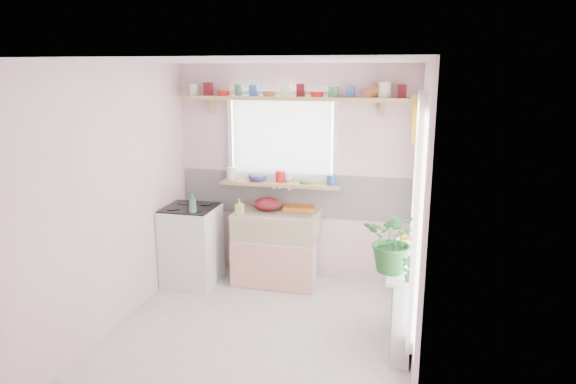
# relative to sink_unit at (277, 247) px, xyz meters

# --- Properties ---
(room) EXTENTS (3.20, 3.20, 3.20)m
(room) POSITION_rel_sink_unit_xyz_m (0.81, -0.43, 0.94)
(room) COLOR silver
(room) RESTS_ON ground
(sink_unit) EXTENTS (0.95, 0.65, 1.11)m
(sink_unit) POSITION_rel_sink_unit_xyz_m (0.00, 0.00, 0.00)
(sink_unit) COLOR white
(sink_unit) RESTS_ON ground
(cooker) EXTENTS (0.58, 0.58, 0.93)m
(cooker) POSITION_rel_sink_unit_xyz_m (-0.95, -0.24, 0.03)
(cooker) COLOR white
(cooker) RESTS_ON ground
(radiator_ledge) EXTENTS (0.22, 0.95, 0.78)m
(radiator_ledge) POSITION_rel_sink_unit_xyz_m (1.45, -1.09, -0.03)
(radiator_ledge) COLOR white
(radiator_ledge) RESTS_ON ground
(windowsill) EXTENTS (1.40, 0.22, 0.04)m
(windowsill) POSITION_rel_sink_unit_xyz_m (-0.00, 0.19, 0.71)
(windowsill) COLOR tan
(windowsill) RESTS_ON room
(pine_shelf) EXTENTS (2.52, 0.24, 0.04)m
(pine_shelf) POSITION_rel_sink_unit_xyz_m (0.15, 0.18, 1.69)
(pine_shelf) COLOR tan
(pine_shelf) RESTS_ON room
(shelf_crockery) EXTENTS (2.47, 0.11, 0.12)m
(shelf_crockery) POSITION_rel_sink_unit_xyz_m (0.15, 0.18, 1.76)
(shelf_crockery) COLOR silver
(shelf_crockery) RESTS_ON pine_shelf
(sill_crockery) EXTENTS (1.35, 0.11, 0.12)m
(sill_crockery) POSITION_rel_sink_unit_xyz_m (-0.00, 0.19, 0.78)
(sill_crockery) COLOR silver
(sill_crockery) RESTS_ON windowsill
(dish_tray) EXTENTS (0.39, 0.31, 0.04)m
(dish_tray) POSITION_rel_sink_unit_xyz_m (0.22, 0.21, 0.44)
(dish_tray) COLOR orange
(dish_tray) RESTS_ON sink_unit
(colander) EXTENTS (0.41, 0.41, 0.14)m
(colander) POSITION_rel_sink_unit_xyz_m (-0.12, 0.07, 0.49)
(colander) COLOR maroon
(colander) RESTS_ON sink_unit
(jade_plant) EXTENTS (0.56, 0.51, 0.55)m
(jade_plant) POSITION_rel_sink_unit_xyz_m (1.36, -1.30, 0.62)
(jade_plant) COLOR #265F27
(jade_plant) RESTS_ON radiator_ledge
(fruit_bowl) EXTENTS (0.34, 0.34, 0.07)m
(fruit_bowl) POSITION_rel_sink_unit_xyz_m (1.48, -0.69, 0.38)
(fruit_bowl) COLOR white
(fruit_bowl) RESTS_ON radiator_ledge
(herb_pot) EXTENTS (0.13, 0.10, 0.21)m
(herb_pot) POSITION_rel_sink_unit_xyz_m (1.48, -1.49, 0.45)
(herb_pot) COLOR #2B6327
(herb_pot) RESTS_ON radiator_ledge
(soap_bottle_sink) EXTENTS (0.08, 0.08, 0.18)m
(soap_bottle_sink) POSITION_rel_sink_unit_xyz_m (-0.38, -0.19, 0.51)
(soap_bottle_sink) COLOR #D2D15D
(soap_bottle_sink) RESTS_ON sink_unit
(sill_cup) EXTENTS (0.14, 0.14, 0.09)m
(sill_cup) POSITION_rel_sink_unit_xyz_m (0.07, 0.25, 0.77)
(sill_cup) COLOR white
(sill_cup) RESTS_ON windowsill
(sill_bowl) EXTENTS (0.24, 0.24, 0.07)m
(sill_bowl) POSITION_rel_sink_unit_xyz_m (-0.28, 0.20, 0.76)
(sill_bowl) COLOR #3448AB
(sill_bowl) RESTS_ON windowsill
(shelf_vase) EXTENTS (0.21, 0.21, 0.17)m
(shelf_vase) POSITION_rel_sink_unit_xyz_m (1.03, 0.24, 1.79)
(shelf_vase) COLOR #B76738
(shelf_vase) RESTS_ON pine_shelf
(cooker_bottle) EXTENTS (0.09, 0.09, 0.21)m
(cooker_bottle) POSITION_rel_sink_unit_xyz_m (-0.82, -0.46, 0.59)
(cooker_bottle) COLOR #3B774D
(cooker_bottle) RESTS_ON cooker
(fruit) EXTENTS (0.20, 0.14, 0.10)m
(fruit) POSITION_rel_sink_unit_xyz_m (1.49, -0.69, 0.44)
(fruit) COLOR orange
(fruit) RESTS_ON fruit_bowl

